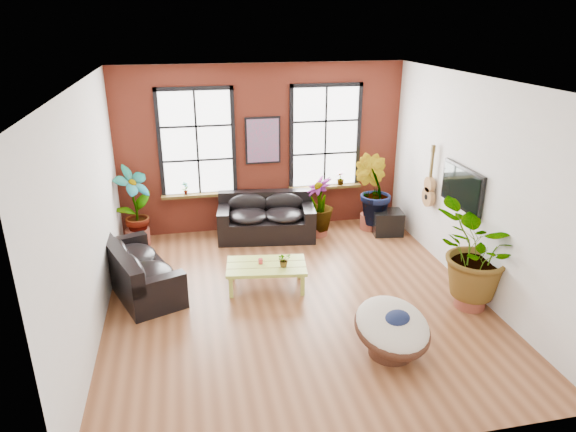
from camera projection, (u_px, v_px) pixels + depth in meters
name	position (u px, v px, depth m)	size (l,w,h in m)	color
room	(294.00, 197.00, 7.94)	(6.04, 6.54, 3.54)	brown
sofa_back	(266.00, 218.00, 10.75)	(2.09, 1.22, 0.91)	black
sofa_left	(137.00, 270.00, 8.63)	(1.56, 2.24, 0.82)	black
coffee_table	(266.00, 267.00, 8.70)	(1.43, 0.94, 0.52)	#A5BA43
papasan_chair	(393.00, 328.00, 6.94)	(1.35, 1.36, 0.80)	#48271A
poster	(263.00, 141.00, 10.64)	(0.74, 0.06, 0.98)	black
tv_wall_unit	(452.00, 188.00, 8.98)	(0.13, 1.86, 1.20)	black
media_box	(387.00, 222.00, 10.93)	(0.67, 0.59, 0.51)	black
pot_back_left	(138.00, 237.00, 10.40)	(0.56, 0.56, 0.35)	brown
pot_back_right	(370.00, 221.00, 11.23)	(0.56, 0.56, 0.34)	brown
pot_right_wall	(470.00, 297.00, 8.19)	(0.54, 0.54, 0.35)	brown
pot_mid	(317.00, 227.00, 10.91)	(0.52, 0.52, 0.33)	brown
floor_plant_back_left	(135.00, 203.00, 10.13)	(0.80, 0.54, 1.52)	#0F3912
floor_plant_back_right	(372.00, 190.00, 10.94)	(0.82, 0.66, 1.48)	#0F3912
floor_plant_right_wall	(478.00, 253.00, 7.90)	(1.42, 1.23, 1.58)	#0F3912
floor_plant_mid	(319.00, 204.00, 10.71)	(0.63, 0.63, 1.13)	#0F3912
table_plant	(284.00, 260.00, 8.58)	(0.22, 0.19, 0.25)	#0F3912
sill_plant_left	(185.00, 188.00, 10.61)	(0.14, 0.10, 0.27)	#0F3912
sill_plant_right	(340.00, 179.00, 11.25)	(0.15, 0.15, 0.27)	#0F3912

